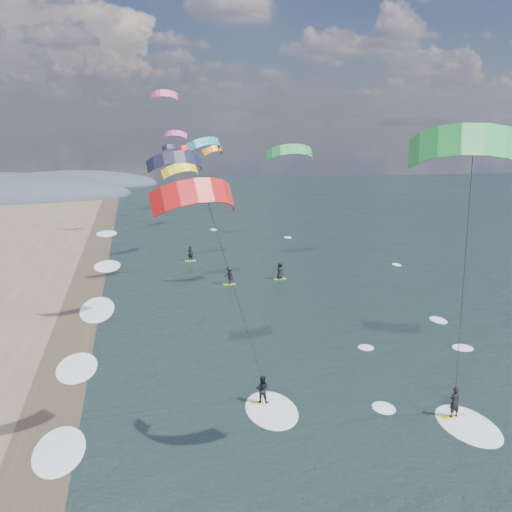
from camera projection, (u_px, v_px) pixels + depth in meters
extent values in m
plane|color=black|center=(347.00, 503.00, 21.78)|extent=(260.00, 260.00, 0.00)
cube|color=#382D23|center=(52.00, 409.00, 28.87)|extent=(3.00, 240.00, 0.00)
ellipsoid|color=#3D4756|center=(70.00, 186.00, 131.63)|extent=(40.00, 18.00, 7.00)
cube|color=gold|center=(453.00, 417.00, 28.06)|extent=(1.28, 0.39, 0.06)
imported|color=black|center=(455.00, 402.00, 27.87)|extent=(0.62, 0.45, 1.58)
ellipsoid|color=white|center=(468.00, 425.00, 27.37)|extent=(2.60, 4.20, 0.12)
cylinder|color=black|center=(463.00, 292.00, 23.10)|extent=(0.02, 0.02, 14.29)
cube|color=gold|center=(262.00, 402.00, 29.53)|extent=(1.15, 0.35, 0.05)
imported|color=black|center=(262.00, 389.00, 29.36)|extent=(0.87, 0.80, 1.46)
ellipsoid|color=white|center=(271.00, 410.00, 28.84)|extent=(2.60, 4.20, 0.12)
cylinder|color=black|center=(238.00, 302.00, 24.83)|extent=(0.02, 0.02, 12.60)
cube|color=gold|center=(229.00, 284.00, 51.20)|extent=(1.10, 0.35, 0.05)
imported|color=black|center=(229.00, 275.00, 51.01)|extent=(1.01, 1.18, 1.58)
cube|color=gold|center=(280.00, 279.00, 52.96)|extent=(1.10, 0.35, 0.05)
imported|color=black|center=(280.00, 271.00, 52.78)|extent=(0.82, 0.63, 1.49)
cube|color=gold|center=(191.00, 261.00, 59.87)|extent=(1.10, 0.35, 0.05)
imported|color=black|center=(190.00, 253.00, 59.69)|extent=(0.67, 0.57, 1.55)
ellipsoid|color=white|center=(69.00, 450.00, 25.31)|extent=(2.40, 5.40, 0.11)
ellipsoid|color=white|center=(85.00, 367.00, 33.88)|extent=(2.40, 5.40, 0.11)
ellipsoid|color=white|center=(96.00, 309.00, 44.36)|extent=(2.40, 5.40, 0.11)
ellipsoid|color=white|center=(104.00, 266.00, 57.69)|extent=(2.40, 5.40, 0.11)
ellipsoid|color=white|center=(111.00, 233.00, 74.84)|extent=(2.40, 5.40, 0.11)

